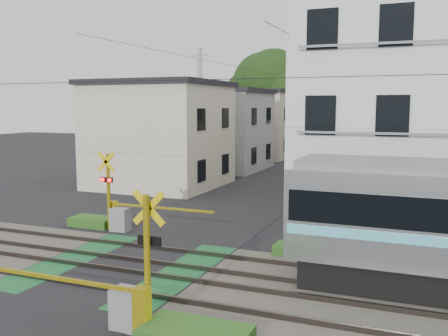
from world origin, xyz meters
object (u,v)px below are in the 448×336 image
at_px(crossing_signal_near, 130,299).
at_px(apartment_block, 431,110).
at_px(crossing_signal_far, 119,213).
at_px(pedestrian, 326,149).

relative_size(crossing_signal_near, apartment_block, 0.46).
height_order(crossing_signal_far, apartment_block, apartment_block).
distance_m(apartment_block, pedestrian, 25.95).
relative_size(crossing_signal_near, crossing_signal_far, 1.00).
bearing_deg(crossing_signal_near, crossing_signal_far, 125.29).
height_order(crossing_signal_far, pedestrian, crossing_signal_far).
bearing_deg(crossing_signal_near, pedestrian, 94.14).
height_order(crossing_signal_near, crossing_signal_far, same).
distance_m(crossing_signal_near, pedestrian, 37.43).
xyz_separation_m(crossing_signal_near, apartment_block, (5.91, 13.15, 3.94)).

